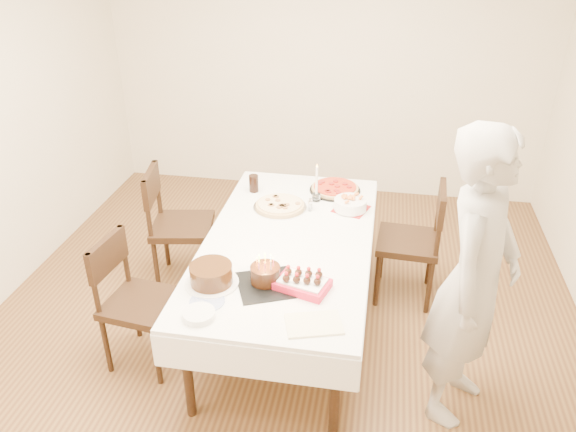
% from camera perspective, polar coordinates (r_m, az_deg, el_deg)
% --- Properties ---
extents(floor, '(5.00, 5.00, 0.00)m').
position_cam_1_polar(floor, '(4.27, -0.75, -11.51)').
color(floor, '#51311C').
rests_on(floor, ground).
extents(wall_back, '(4.50, 0.04, 2.70)m').
position_cam_1_polar(wall_back, '(5.90, 3.84, 14.88)').
color(wall_back, beige).
rests_on(wall_back, floor).
extents(dining_table, '(1.93, 2.42, 0.75)m').
position_cam_1_polar(dining_table, '(4.09, -0.00, -6.92)').
color(dining_table, silver).
rests_on(dining_table, floor).
extents(chair_right_savory, '(0.53, 0.53, 0.99)m').
position_cam_1_polar(chair_right_savory, '(4.45, 12.06, -2.59)').
color(chair_right_savory, black).
rests_on(chair_right_savory, floor).
extents(chair_left_savory, '(0.59, 0.59, 1.00)m').
position_cam_1_polar(chair_left_savory, '(4.62, -10.67, -1.03)').
color(chair_left_savory, black).
rests_on(chair_left_savory, floor).
extents(chair_left_dessert, '(0.54, 0.54, 0.94)m').
position_cam_1_polar(chair_left_dessert, '(3.87, -14.67, -8.61)').
color(chair_left_dessert, black).
rests_on(chair_left_dessert, floor).
extents(person, '(0.68, 0.80, 1.86)m').
position_cam_1_polar(person, '(3.33, 18.40, -6.29)').
color(person, '#B1ACA7').
rests_on(person, floor).
extents(pizza_white, '(0.53, 0.53, 0.04)m').
position_cam_1_polar(pizza_white, '(4.28, -0.82, 1.09)').
color(pizza_white, beige).
rests_on(pizza_white, dining_table).
extents(pizza_pepperoni, '(0.45, 0.45, 0.04)m').
position_cam_1_polar(pizza_pepperoni, '(4.56, 4.79, 2.82)').
color(pizza_pepperoni, red).
rests_on(pizza_pepperoni, dining_table).
extents(red_placemat, '(0.30, 0.30, 0.01)m').
position_cam_1_polar(red_placemat, '(4.30, 6.42, 0.70)').
color(red_placemat, '#B21E1E').
rests_on(red_placemat, dining_table).
extents(pasta_bowl, '(0.26, 0.26, 0.08)m').
position_cam_1_polar(pasta_bowl, '(4.27, 6.34, 1.19)').
color(pasta_bowl, white).
rests_on(pasta_bowl, dining_table).
extents(taper_candle, '(0.08, 0.08, 0.31)m').
position_cam_1_polar(taper_candle, '(4.34, 2.92, 3.43)').
color(taper_candle, white).
rests_on(taper_candle, dining_table).
extents(shaker_pair, '(0.09, 0.09, 0.08)m').
position_cam_1_polar(shaker_pair, '(4.23, 2.24, 1.02)').
color(shaker_pair, white).
rests_on(shaker_pair, dining_table).
extents(cola_glass, '(0.09, 0.09, 0.14)m').
position_cam_1_polar(cola_glass, '(4.53, -3.50, 3.32)').
color(cola_glass, black).
rests_on(cola_glass, dining_table).
extents(layer_cake, '(0.41, 0.41, 0.13)m').
position_cam_1_polar(layer_cake, '(3.44, -7.81, -5.93)').
color(layer_cake, '#381F0E').
rests_on(layer_cake, dining_table).
extents(cake_board, '(0.45, 0.45, 0.01)m').
position_cam_1_polar(cake_board, '(3.44, -2.19, -7.04)').
color(cake_board, black).
rests_on(cake_board, dining_table).
extents(birthday_cake, '(0.21, 0.21, 0.17)m').
position_cam_1_polar(birthday_cake, '(3.41, -2.34, -5.45)').
color(birthday_cake, '#33180E').
rests_on(birthday_cake, dining_table).
extents(strawberry_box, '(0.36, 0.29, 0.08)m').
position_cam_1_polar(strawberry_box, '(3.39, 1.49, -6.83)').
color(strawberry_box, red).
rests_on(strawberry_box, dining_table).
extents(box_lid, '(0.35, 0.29, 0.03)m').
position_cam_1_polar(box_lid, '(3.15, 2.64, -10.99)').
color(box_lid, beige).
rests_on(box_lid, dining_table).
extents(plate_stack, '(0.23, 0.23, 0.04)m').
position_cam_1_polar(plate_stack, '(3.22, -9.04, -9.84)').
color(plate_stack, white).
rests_on(plate_stack, dining_table).
extents(china_plate, '(0.21, 0.21, 0.01)m').
position_cam_1_polar(china_plate, '(3.34, -8.21, -8.56)').
color(china_plate, white).
rests_on(china_plate, dining_table).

